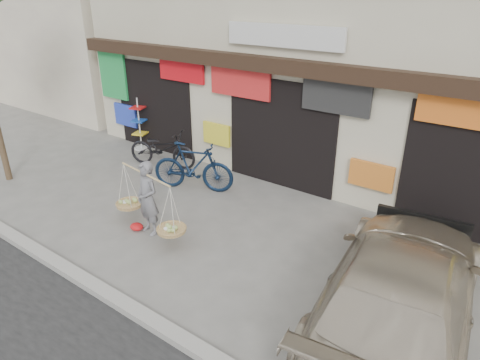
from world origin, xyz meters
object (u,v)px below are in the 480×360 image
Objects in this scene: suv at (401,287)px; display_rack at (140,129)px; street_vendor at (148,201)px; bike_1 at (193,167)px; bike_0 at (162,148)px.

display_rack is (-9.00, 3.03, -0.07)m from suv.
suv is (5.01, 0.31, 0.00)m from street_vendor.
bike_1 is at bearing 116.14° from street_vendor.
bike_0 is 0.98× the size of bike_1.
bike_0 is 7.81m from suv.
street_vendor is at bearing -3.80° from suv.
bike_0 is (-2.41, 2.74, -0.19)m from street_vendor.
suv is at bearing -129.60° from bike_1.
display_rack reaches higher than bike_0.
street_vendor is 0.39× the size of suv.
bike_1 is (1.75, -0.65, 0.09)m from bike_0.
suv is 9.50m from display_rack.
street_vendor is 5.20m from display_rack.
bike_0 is at bearing -25.44° from suv.
suv is (5.66, -1.78, 0.10)m from bike_1.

